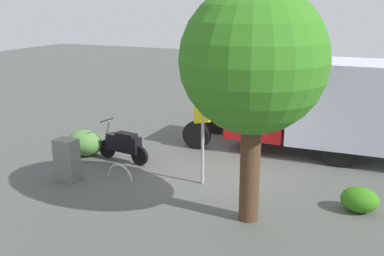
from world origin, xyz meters
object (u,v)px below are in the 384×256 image
(box_truck_near, at_px, (325,103))
(motorcycle, at_px, (124,145))
(utility_cabinet, at_px, (67,159))
(bike_rack_hoop, at_px, (120,179))
(street_tree, at_px, (254,61))
(stop_sign, at_px, (203,112))

(box_truck_near, relative_size, motorcycle, 3.98)
(utility_cabinet, distance_m, bike_rack_hoop, 1.49)
(motorcycle, xyz_separation_m, bike_rack_hoop, (-0.66, 1.26, -0.52))
(box_truck_near, xyz_separation_m, street_tree, (0.73, 5.23, 1.84))
(stop_sign, bearing_deg, utility_cabinet, 19.16)
(box_truck_near, relative_size, utility_cabinet, 6.46)
(box_truck_near, distance_m, utility_cabinet, 7.71)
(street_tree, xyz_separation_m, utility_cabinet, (5.10, -0.31, -2.89))
(utility_cabinet, bearing_deg, stop_sign, -160.84)
(stop_sign, bearing_deg, motorcycle, -13.31)
(stop_sign, height_order, bike_rack_hoop, stop_sign)
(box_truck_near, height_order, bike_rack_hoop, box_truck_near)
(bike_rack_hoop, bearing_deg, box_truck_near, -136.41)
(bike_rack_hoop, bearing_deg, stop_sign, -164.20)
(box_truck_near, distance_m, motorcycle, 6.17)
(motorcycle, xyz_separation_m, stop_sign, (-2.78, 0.66, 1.40))
(motorcycle, height_order, stop_sign, stop_sign)
(street_tree, bearing_deg, motorcycle, -25.44)
(street_tree, height_order, bike_rack_hoop, street_tree)
(street_tree, relative_size, utility_cabinet, 4.49)
(street_tree, bearing_deg, bike_rack_hoop, -12.89)
(stop_sign, relative_size, street_tree, 0.58)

